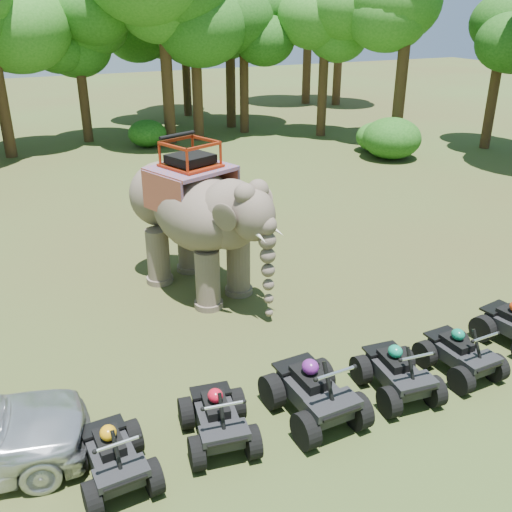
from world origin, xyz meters
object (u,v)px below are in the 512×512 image
object	(u,v)px
elephant	(196,217)
atv_0	(112,451)
atv_2	(315,385)
atv_4	(461,348)
atv_1	(218,413)
atv_3	(398,367)

from	to	relation	value
elephant	atv_0	xyz separation A→B (m)	(-3.45, -5.77, -1.41)
atv_2	atv_4	xyz separation A→B (m)	(3.36, -0.08, -0.10)
atv_2	atv_0	bearing A→B (deg)	177.75
atv_1	atv_4	size ratio (longest dim) A/B	1.02
atv_4	atv_3	bearing A→B (deg)	178.07
atv_2	atv_3	bearing A→B (deg)	-5.12
atv_1	atv_3	size ratio (longest dim) A/B	0.97
atv_3	elephant	bearing A→B (deg)	114.07
atv_1	atv_3	distance (m)	3.60
elephant	atv_4	world-z (taller)	elephant
atv_0	atv_4	bearing A→B (deg)	-3.97
elephant	atv_1	world-z (taller)	elephant
elephant	atv_1	distance (m)	6.02
atv_1	elephant	bearing A→B (deg)	82.43
atv_2	atv_4	world-z (taller)	atv_2
atv_2	elephant	bearing A→B (deg)	89.21
atv_0	atv_1	bearing A→B (deg)	1.25
atv_0	atv_2	world-z (taller)	atv_2
atv_1	atv_4	world-z (taller)	atv_1
atv_0	atv_1	world-z (taller)	atv_1
atv_1	atv_4	xyz separation A→B (m)	(5.17, -0.22, -0.01)
atv_0	atv_2	distance (m)	3.61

